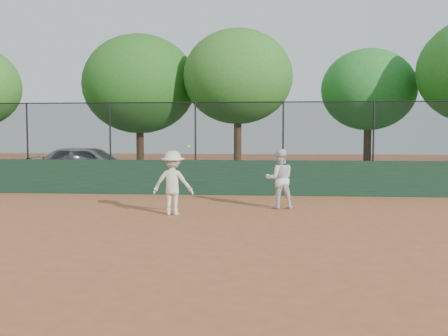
# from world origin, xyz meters

# --- Properties ---
(ground) EXTENTS (80.00, 80.00, 0.00)m
(ground) POSITION_xyz_m (0.00, 0.00, 0.00)
(ground) COLOR #A75C36
(ground) RESTS_ON ground
(back_wall) EXTENTS (26.00, 0.20, 1.20)m
(back_wall) POSITION_xyz_m (0.00, 6.00, 0.60)
(back_wall) COLOR #173420
(back_wall) RESTS_ON ground
(grass_strip) EXTENTS (36.00, 12.00, 0.01)m
(grass_strip) POSITION_xyz_m (0.00, 12.00, 0.00)
(grass_strip) COLOR #264C17
(grass_strip) RESTS_ON ground
(parked_car) EXTENTS (4.88, 2.02, 1.65)m
(parked_car) POSITION_xyz_m (-5.26, 8.73, 0.83)
(parked_car) COLOR #B9BEC4
(parked_car) RESTS_ON ground
(player_second) EXTENTS (0.90, 0.75, 1.68)m
(player_second) POSITION_xyz_m (2.30, 3.06, 0.84)
(player_second) COLOR silver
(player_second) RESTS_ON ground
(player_main) EXTENTS (1.12, 0.70, 1.82)m
(player_main) POSITION_xyz_m (-0.50, 1.75, 0.84)
(player_main) COLOR beige
(player_main) RESTS_ON ground
(fence_assembly) EXTENTS (26.00, 0.06, 2.00)m
(fence_assembly) POSITION_xyz_m (-0.03, 6.00, 2.24)
(fence_assembly) COLOR black
(fence_assembly) RESTS_ON back_wall
(tree_1) EXTENTS (5.50, 5.00, 6.87)m
(tree_1) POSITION_xyz_m (-4.17, 12.80, 4.48)
(tree_1) COLOR #402916
(tree_1) RESTS_ON ground
(tree_2) EXTENTS (4.98, 4.53, 6.84)m
(tree_2) POSITION_xyz_m (0.64, 11.79, 4.68)
(tree_2) COLOR #4C311B
(tree_2) RESTS_ON ground
(tree_3) EXTENTS (4.40, 4.00, 6.06)m
(tree_3) POSITION_xyz_m (6.69, 12.92, 4.15)
(tree_3) COLOR #412915
(tree_3) RESTS_ON ground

